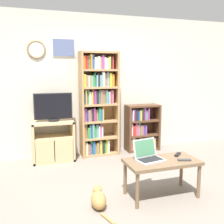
# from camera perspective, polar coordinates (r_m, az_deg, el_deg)

# --- Properties ---
(ground_plane) EXTENTS (18.00, 18.00, 0.00)m
(ground_plane) POSITION_cam_1_polar(r_m,az_deg,el_deg) (3.48, 5.77, -17.91)
(ground_plane) COLOR gray
(wall_back) EXTENTS (6.76, 0.09, 2.60)m
(wall_back) POSITION_cam_1_polar(r_m,az_deg,el_deg) (5.00, -3.49, 5.90)
(wall_back) COLOR beige
(wall_back) RESTS_ON ground_plane
(tv_stand) EXTENTS (0.71, 0.43, 0.70)m
(tv_stand) POSITION_cam_1_polar(r_m,az_deg,el_deg) (4.73, -12.67, -6.20)
(tv_stand) COLOR tan
(tv_stand) RESTS_ON ground_plane
(television) EXTENTS (0.65, 0.18, 0.49)m
(television) POSITION_cam_1_polar(r_m,az_deg,el_deg) (4.61, -12.68, 1.02)
(television) COLOR black
(television) RESTS_ON tv_stand
(bookshelf_tall) EXTENTS (0.70, 0.31, 1.91)m
(bookshelf_tall) POSITION_cam_1_polar(r_m,az_deg,el_deg) (4.84, -3.23, 1.96)
(bookshelf_tall) COLOR tan
(bookshelf_tall) RESTS_ON ground_plane
(bookshelf_short) EXTENTS (0.67, 0.30, 0.91)m
(bookshelf_short) POSITION_cam_1_polar(r_m,az_deg,el_deg) (5.24, 6.20, -3.65)
(bookshelf_short) COLOR brown
(bookshelf_short) RESTS_ON ground_plane
(coffee_table) EXTENTS (0.91, 0.47, 0.47)m
(coffee_table) POSITION_cam_1_polar(r_m,az_deg,el_deg) (3.39, 10.80, -11.21)
(coffee_table) COLOR brown
(coffee_table) RESTS_ON ground_plane
(laptop) EXTENTS (0.38, 0.33, 0.25)m
(laptop) POSITION_cam_1_polar(r_m,az_deg,el_deg) (3.34, 7.85, -9.25)
(laptop) COLOR #B7BABC
(laptop) RESTS_ON coffee_table
(remote_near_laptop) EXTENTS (0.17, 0.09, 0.02)m
(remote_near_laptop) POSITION_cam_1_polar(r_m,az_deg,el_deg) (3.41, 15.48, -10.02)
(remote_near_laptop) COLOR #38383A
(remote_near_laptop) RESTS_ON coffee_table
(remote_far_from_laptop) EXTENTS (0.15, 0.14, 0.02)m
(remote_far_from_laptop) POSITION_cam_1_polar(r_m,az_deg,el_deg) (3.60, 14.10, -8.94)
(remote_far_from_laptop) COLOR black
(remote_far_from_laptop) RESTS_ON coffee_table
(cat) EXTENTS (0.20, 0.55, 0.25)m
(cat) POSITION_cam_1_polar(r_m,az_deg,el_deg) (3.19, -2.97, -18.37)
(cat) COLOR #B78447
(cat) RESTS_ON ground_plane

